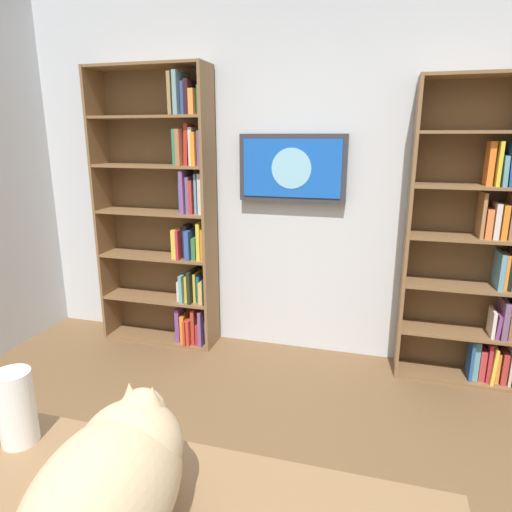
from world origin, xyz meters
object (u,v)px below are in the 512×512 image
wall_mounted_tv (292,168)px  cat (114,480)px  bookshelf_right (170,215)px  paper_towel_roll (16,408)px  bookshelf_left (482,240)px

wall_mounted_tv → cat: 2.57m
bookshelf_right → paper_towel_roll: size_ratio=8.99×
bookshelf_left → paper_towel_roll: bookshelf_left is taller
bookshelf_right → wall_mounted_tv: 1.02m
wall_mounted_tv → cat: size_ratio=1.28×
bookshelf_left → cat: 2.71m
cat → paper_towel_roll: 0.54m
bookshelf_left → bookshelf_right: size_ratio=0.94×
bookshelf_left → wall_mounted_tv: size_ratio=2.58×
wall_mounted_tv → paper_towel_roll: 2.39m
cat → paper_towel_roll: size_ratio=2.55×
paper_towel_roll → bookshelf_right: bearing=-75.9°
wall_mounted_tv → cat: (-0.10, 2.51, -0.54)m
cat → wall_mounted_tv: bearing=-87.8°
bookshelf_right → cat: bearing=113.3°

